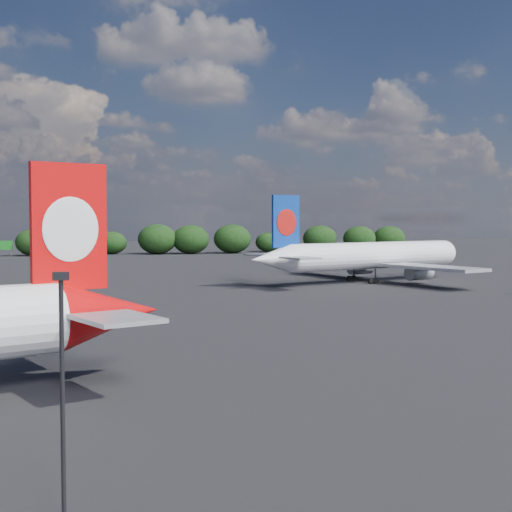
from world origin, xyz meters
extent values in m
plane|color=black|center=(0.00, 60.00, 0.00)|extent=(500.00, 500.00, 0.00)
cone|color=red|center=(4.79, 7.70, 4.53)|extent=(8.42, 6.92, 4.53)
cube|color=red|center=(2.27, 6.68, 10.33)|extent=(4.79, 2.29, 8.16)
ellipsoid|color=white|center=(2.37, 6.43, 10.17)|extent=(3.60, 1.60, 4.17)
ellipsoid|color=white|center=(2.17, 6.93, 10.17)|extent=(3.60, 1.60, 4.17)
cube|color=#96989D|center=(4.98, 2.40, 4.89)|extent=(5.82, 6.57, 0.27)
cube|color=#96989D|center=(1.24, 11.64, 4.89)|extent=(5.82, 6.57, 0.27)
cylinder|color=white|center=(51.96, 72.53, 4.57)|extent=(34.38, 15.59, 4.57)
sphere|color=white|center=(68.41, 78.16, 4.57)|extent=(5.81, 5.81, 4.57)
cone|color=white|center=(32.05, 65.72, 4.57)|extent=(8.41, 6.70, 4.57)
cube|color=#0D3594|center=(34.65, 66.61, 10.43)|extent=(4.91, 2.06, 8.23)
ellipsoid|color=red|center=(34.73, 66.35, 10.27)|extent=(3.69, 1.42, 4.21)
ellipsoid|color=red|center=(34.56, 66.87, 10.27)|extent=(3.69, 1.42, 4.21)
cube|color=#96989D|center=(35.41, 61.55, 4.94)|extent=(5.67, 6.53, 0.27)
cube|color=#96989D|center=(32.15, 71.07, 4.94)|extent=(5.67, 6.53, 0.27)
cube|color=#96989D|center=(57.54, 61.87, 3.11)|extent=(11.55, 19.24, 0.50)
cube|color=#96989D|center=(49.84, 84.38, 3.11)|extent=(11.55, 19.24, 0.50)
cylinder|color=#96989D|center=(57.79, 66.79, 1.92)|extent=(5.13, 3.82, 2.47)
cube|color=#96989D|center=(57.79, 66.79, 2.56)|extent=(1.99, 0.91, 1.10)
cylinder|color=#96989D|center=(53.05, 80.64, 1.92)|extent=(5.13, 3.82, 2.47)
cube|color=#96989D|center=(53.05, 80.64, 2.56)|extent=(1.99, 0.91, 1.10)
cylinder|color=black|center=(51.12, 69.34, 1.37)|extent=(0.33, 0.33, 2.29)
cylinder|color=black|center=(51.12, 69.34, 0.50)|extent=(1.09, 0.72, 1.01)
cylinder|color=black|center=(50.16, 69.02, 0.50)|extent=(1.09, 0.72, 1.01)
cylinder|color=black|center=(49.34, 74.54, 1.37)|extent=(0.33, 0.33, 2.29)
cylinder|color=black|center=(49.34, 74.54, 0.50)|extent=(1.09, 0.72, 1.01)
cylinder|color=black|center=(48.39, 74.21, 0.50)|extent=(1.09, 0.72, 1.01)
cylinder|color=black|center=(64.94, 76.98, 1.33)|extent=(0.28, 0.28, 2.29)
cylinder|color=black|center=(64.94, 76.98, 0.41)|extent=(0.88, 0.57, 0.82)
cylinder|color=black|center=(2.17, -15.86, 4.38)|extent=(0.16, 0.16, 8.77)
cube|color=black|center=(2.17, -15.86, 8.92)|extent=(0.55, 0.30, 0.28)
cube|color=#14661A|center=(-18.00, 176.00, 3.20)|extent=(6.00, 0.30, 2.60)
cylinder|color=gray|center=(-15.50, 176.00, 1.00)|extent=(0.20, 0.20, 2.00)
cube|color=orange|center=(12.00, 182.00, 4.00)|extent=(5.00, 0.30, 3.00)
cylinder|color=gray|center=(12.00, 182.00, 1.25)|extent=(0.30, 0.30, 2.50)
ellipsoid|color=black|center=(-9.39, 176.55, 3.95)|extent=(10.27, 8.69, 7.90)
ellipsoid|color=black|center=(-0.21, 181.90, 4.35)|extent=(11.31, 9.57, 8.70)
ellipsoid|color=black|center=(13.44, 181.76, 3.45)|extent=(8.96, 7.58, 6.89)
ellipsoid|color=black|center=(26.90, 178.12, 4.60)|extent=(11.96, 10.12, 9.20)
ellipsoid|color=black|center=(37.12, 177.57, 4.46)|extent=(11.58, 9.80, 8.91)
ellipsoid|color=black|center=(50.29, 177.64, 4.56)|extent=(11.85, 10.03, 9.12)
ellipsoid|color=black|center=(63.52, 183.69, 3.19)|extent=(8.29, 7.01, 6.37)
ellipsoid|color=black|center=(80.08, 179.78, 4.35)|extent=(11.31, 9.57, 8.70)
ellipsoid|color=black|center=(93.12, 177.85, 4.23)|extent=(11.00, 9.31, 8.46)
ellipsoid|color=black|center=(103.80, 178.11, 4.23)|extent=(10.99, 9.30, 8.46)
camera|label=1|loc=(2.68, -40.58, 10.84)|focal=50.00mm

